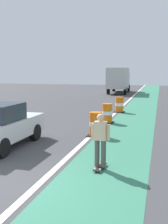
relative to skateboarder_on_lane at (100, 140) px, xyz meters
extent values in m
plane|color=#424244|center=(-2.20, -1.88, -0.91)|extent=(100.00, 100.00, 0.00)
cube|color=#387F60|center=(0.20, 10.12, -0.91)|extent=(2.50, 80.00, 0.01)
cube|color=silver|center=(-1.30, 10.12, -0.91)|extent=(0.20, 80.00, 0.01)
cube|color=black|center=(0.00, 0.00, -0.84)|extent=(0.28, 0.81, 0.02)
cylinder|color=silver|center=(-0.06, 0.27, -0.86)|extent=(0.05, 0.11, 0.11)
cylinder|color=silver|center=(0.10, 0.25, -0.86)|extent=(0.05, 0.11, 0.11)
cylinder|color=silver|center=(-0.10, -0.25, -0.86)|extent=(0.05, 0.11, 0.11)
cylinder|color=silver|center=(0.06, -0.27, -0.86)|extent=(0.05, 0.11, 0.11)
cylinder|color=#514C47|center=(-0.10, 0.01, -0.42)|extent=(0.15, 0.15, 0.82)
cylinder|color=#514C47|center=(0.10, -0.01, -0.42)|extent=(0.15, 0.15, 0.82)
cube|color=beige|center=(0.00, 0.00, 0.27)|extent=(0.38, 0.25, 0.56)
cylinder|color=beige|center=(-0.24, 0.02, 0.24)|extent=(0.09, 0.09, 0.48)
cylinder|color=beige|center=(0.24, -0.02, 0.24)|extent=(0.09, 0.09, 0.48)
sphere|color=beige|center=(0.00, 0.00, 0.67)|extent=(0.22, 0.22, 0.22)
cube|color=silver|center=(-4.27, 1.52, -0.21)|extent=(1.90, 4.13, 0.72)
cylinder|color=black|center=(-5.07, 2.81, -0.57)|extent=(0.29, 0.68, 0.68)
cylinder|color=black|center=(-3.43, 2.78, -0.57)|extent=(0.29, 0.68, 0.68)
cylinder|color=black|center=(-3.47, 0.24, -0.57)|extent=(0.29, 0.68, 0.68)
cylinder|color=orange|center=(-1.09, 4.15, -0.66)|extent=(0.56, 0.56, 0.42)
cylinder|color=white|center=(-1.09, 4.15, -0.35)|extent=(0.57, 0.57, 0.21)
cylinder|color=orange|center=(-1.09, 4.15, -0.03)|extent=(0.56, 0.56, 0.42)
cube|color=black|center=(-1.09, 4.15, -0.89)|extent=(0.73, 0.73, 0.04)
cylinder|color=orange|center=(-1.18, 7.50, -0.66)|extent=(0.56, 0.56, 0.42)
cylinder|color=white|center=(-1.18, 7.50, -0.35)|extent=(0.57, 0.57, 0.21)
cylinder|color=orange|center=(-1.18, 7.50, -0.03)|extent=(0.56, 0.56, 0.42)
cube|color=black|center=(-1.18, 7.50, -0.89)|extent=(0.73, 0.73, 0.04)
cylinder|color=orange|center=(-1.09, 11.63, -0.66)|extent=(0.56, 0.56, 0.42)
cylinder|color=white|center=(-1.09, 11.63, -0.35)|extent=(0.57, 0.57, 0.21)
cylinder|color=orange|center=(-1.09, 11.63, -0.03)|extent=(0.56, 0.56, 0.42)
cube|color=black|center=(-1.09, 11.63, -0.89)|extent=(0.73, 0.73, 0.04)
cube|color=beige|center=(-3.55, 27.67, 1.07)|extent=(2.45, 5.66, 2.50)
cube|color=silver|center=(-3.66, 31.52, 0.62)|extent=(2.25, 1.96, 2.10)
cylinder|color=black|center=(-4.68, 31.29, -0.43)|extent=(0.33, 0.97, 0.96)
cylinder|color=black|center=(-2.62, 31.34, -0.43)|extent=(0.33, 0.97, 0.96)
cylinder|color=black|center=(-4.54, 26.24, -0.43)|extent=(0.33, 0.97, 0.96)
cylinder|color=black|center=(-2.49, 26.30, -0.43)|extent=(0.33, 0.97, 0.96)
camera|label=1|loc=(1.67, -7.98, 2.04)|focal=45.16mm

